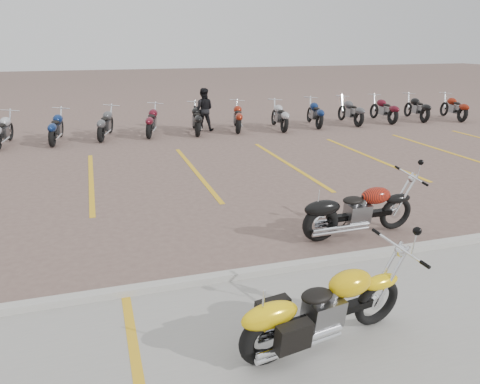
# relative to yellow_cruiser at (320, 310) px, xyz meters

# --- Properties ---
(ground) EXTENTS (100.00, 100.00, 0.00)m
(ground) POSITION_rel_yellow_cruiser_xyz_m (0.23, 3.78, -0.45)
(ground) COLOR #725B52
(ground) RESTS_ON ground
(concrete_apron) EXTENTS (60.00, 5.00, 0.01)m
(concrete_apron) POSITION_rel_yellow_cruiser_xyz_m (0.23, -0.72, -0.45)
(concrete_apron) COLOR #9E9B93
(concrete_apron) RESTS_ON ground
(curb) EXTENTS (60.00, 0.18, 0.12)m
(curb) POSITION_rel_yellow_cruiser_xyz_m (0.23, 1.78, -0.39)
(curb) COLOR #ADAAA3
(curb) RESTS_ON ground
(parking_stripes) EXTENTS (38.00, 5.50, 0.01)m
(parking_stripes) POSITION_rel_yellow_cruiser_xyz_m (0.23, 7.78, -0.45)
(parking_stripes) COLOR gold
(parking_stripes) RESTS_ON ground
(yellow_cruiser) EXTENTS (2.21, 0.54, 0.91)m
(yellow_cruiser) POSITION_rel_yellow_cruiser_xyz_m (0.00, 0.00, 0.00)
(yellow_cruiser) COLOR black
(yellow_cruiser) RESTS_ON ground
(flame_cruiser) EXTENTS (2.22, 0.33, 0.91)m
(flame_cruiser) POSITION_rel_yellow_cruiser_xyz_m (2.06, 2.69, -0.00)
(flame_cruiser) COLOR black
(flame_cruiser) RESTS_ON ground
(person_b) EXTENTS (0.96, 0.86, 1.63)m
(person_b) POSITION_rel_yellow_cruiser_xyz_m (1.82, 13.55, 0.36)
(person_b) COLOR black
(person_b) RESTS_ON ground
(bg_bike_row) EXTENTS (22.40, 2.08, 1.10)m
(bg_bike_row) POSITION_rel_yellow_cruiser_xyz_m (2.22, 13.12, 0.10)
(bg_bike_row) COLOR black
(bg_bike_row) RESTS_ON ground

